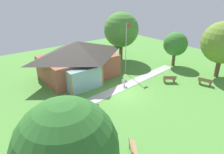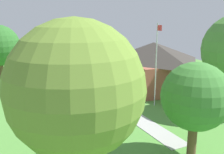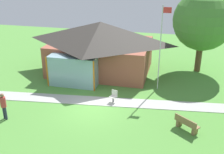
% 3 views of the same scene
% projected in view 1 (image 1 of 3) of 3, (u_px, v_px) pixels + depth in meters
% --- Properties ---
extents(ground_plane, '(44.00, 44.00, 0.00)m').
position_uv_depth(ground_plane, '(124.00, 93.00, 21.16)').
color(ground_plane, '#54933D').
extents(pavilion, '(9.33, 7.77, 4.37)m').
position_uv_depth(pavilion, '(78.00, 59.00, 24.34)').
color(pavilion, '#A35642').
rests_on(pavilion, ground_plane).
extents(footpath, '(20.62, 3.63, 0.03)m').
position_uv_depth(footpath, '(117.00, 89.00, 21.97)').
color(footpath, '#ADADA8').
rests_on(footpath, ground_plane).
extents(flagpole, '(0.64, 0.08, 6.30)m').
position_uv_depth(flagpole, '(126.00, 47.00, 25.03)').
color(flagpole, silver).
rests_on(flagpole, ground_plane).
extents(bench_lawn_far_right, '(0.87, 1.56, 0.84)m').
position_uv_depth(bench_lawn_far_right, '(205.00, 82.00, 22.88)').
color(bench_lawn_far_right, olive).
rests_on(bench_lawn_far_right, ground_plane).
extents(bench_mid_left, '(0.44, 1.50, 0.84)m').
position_uv_depth(bench_mid_left, '(60.00, 118.00, 16.39)').
color(bench_mid_left, brown).
rests_on(bench_mid_left, ground_plane).
extents(bench_mid_right, '(1.45, 1.28, 0.84)m').
position_uv_depth(bench_mid_right, '(169.00, 79.00, 23.54)').
color(bench_mid_right, olive).
rests_on(bench_mid_right, ground_plane).
extents(bench_front_left, '(1.20, 1.49, 0.84)m').
position_uv_depth(bench_front_left, '(133.00, 149.00, 13.27)').
color(bench_front_left, '#9E7A51').
rests_on(bench_front_left, ground_plane).
extents(patio_chair_lawn_spare, '(0.55, 0.55, 0.86)m').
position_uv_depth(patio_chair_lawn_spare, '(124.00, 83.00, 22.52)').
color(patio_chair_lawn_spare, beige).
rests_on(patio_chair_lawn_spare, ground_plane).
extents(visitor_strolling_lawn, '(0.34, 0.34, 1.74)m').
position_uv_depth(visitor_strolling_lawn, '(98.00, 111.00, 16.21)').
color(visitor_strolling_lawn, '#2D3347').
rests_on(visitor_strolling_lawn, ground_plane).
extents(tree_far_east, '(4.89, 4.89, 6.69)m').
position_uv_depth(tree_far_east, '(223.00, 43.00, 23.64)').
color(tree_far_east, brown).
rests_on(tree_far_east, ground_plane).
extents(tree_east_hedge, '(3.23, 3.23, 4.70)m').
position_uv_depth(tree_east_hedge, '(175.00, 44.00, 27.79)').
color(tree_east_hedge, brown).
rests_on(tree_east_hedge, ground_plane).
extents(tree_behind_pavilion_right, '(5.05, 5.05, 7.02)m').
position_uv_depth(tree_behind_pavilion_right, '(121.00, 30.00, 29.75)').
color(tree_behind_pavilion_right, brown).
rests_on(tree_behind_pavilion_right, ground_plane).
extents(tree_lawn_corner, '(4.49, 4.49, 5.99)m').
position_uv_depth(tree_lawn_corner, '(67.00, 149.00, 8.62)').
color(tree_lawn_corner, brown).
rests_on(tree_lawn_corner, ground_plane).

